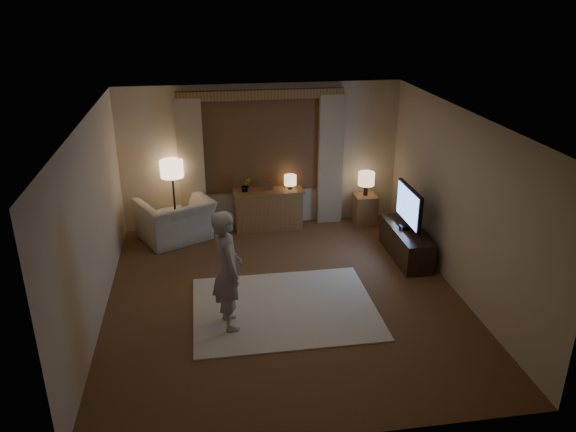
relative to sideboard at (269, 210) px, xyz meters
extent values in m
cube|color=brown|center=(-0.08, -2.50, -0.36)|extent=(5.00, 5.50, 0.02)
cube|color=silver|center=(-0.08, -2.50, 2.26)|extent=(5.00, 5.50, 0.02)
cube|color=beige|center=(-0.08, 0.26, 0.95)|extent=(5.00, 0.02, 2.60)
cube|color=beige|center=(-0.08, -5.26, 0.95)|extent=(5.00, 0.02, 2.60)
cube|color=beige|center=(-2.59, -2.50, 0.95)|extent=(0.02, 5.50, 2.60)
cube|color=beige|center=(2.43, -2.50, 0.95)|extent=(0.02, 5.50, 2.60)
cube|color=black|center=(-0.08, 0.23, 1.20)|extent=(2.00, 0.01, 1.70)
cube|color=brown|center=(-0.08, 0.22, 1.20)|extent=(2.08, 0.04, 1.78)
cube|color=tan|center=(-1.33, 0.15, 0.85)|extent=(0.45, 0.12, 2.40)
cube|color=tan|center=(1.17, 0.15, 0.85)|extent=(0.45, 0.12, 2.40)
cube|color=brown|center=(-0.08, 0.17, 2.07)|extent=(2.90, 0.14, 0.16)
cube|color=beige|center=(-0.13, -2.80, -0.34)|extent=(2.50, 2.00, 0.02)
cube|color=brown|center=(0.00, 0.00, 0.00)|extent=(1.20, 0.40, 0.70)
cube|color=brown|center=(0.00, 0.00, 0.45)|extent=(0.16, 0.02, 0.20)
imported|color=#999999|center=(-0.40, 0.00, 0.50)|extent=(0.17, 0.13, 0.30)
cylinder|color=black|center=(0.40, 0.00, 0.41)|extent=(0.08, 0.08, 0.12)
cylinder|color=#FFCD99|center=(0.40, 0.00, 0.56)|extent=(0.22, 0.22, 0.18)
cylinder|color=black|center=(-1.67, 0.00, -0.34)|extent=(0.29, 0.29, 0.03)
cylinder|color=black|center=(-1.67, 0.00, 0.20)|extent=(0.04, 0.04, 1.09)
cylinder|color=#FFCD99|center=(-1.67, 0.00, 0.88)|extent=(0.40, 0.40, 0.29)
imported|color=beige|center=(-1.66, -0.25, 0.02)|extent=(1.48, 1.41, 0.75)
cube|color=brown|center=(1.80, -0.05, -0.07)|extent=(0.40, 0.40, 0.56)
cylinder|color=black|center=(1.80, -0.05, 0.31)|extent=(0.08, 0.08, 0.20)
cylinder|color=#FFCD99|center=(1.80, -0.05, 0.53)|extent=(0.30, 0.30, 0.24)
cube|color=black|center=(2.07, -1.53, -0.10)|extent=(0.45, 1.40, 0.50)
cube|color=black|center=(2.07, -1.53, 0.18)|extent=(0.24, 0.11, 0.07)
cube|color=black|center=(2.07, -1.53, 0.56)|extent=(0.05, 0.99, 0.60)
cube|color=#5A8DF6|center=(2.03, -1.53, 0.56)|extent=(0.00, 0.92, 0.54)
imported|color=#AFA9A1|center=(-0.90, -3.10, 0.47)|extent=(0.48, 0.65, 1.61)
camera|label=1|loc=(-1.13, -9.42, 3.80)|focal=35.00mm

